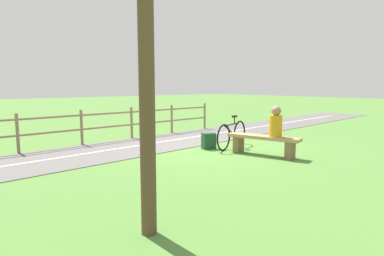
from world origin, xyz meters
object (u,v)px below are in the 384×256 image
(person_seated, at_px, (276,123))
(tree_far_right, at_px, (143,37))
(bench, at_px, (263,142))
(bicycle, at_px, (232,135))
(backpack, at_px, (209,141))

(person_seated, bearing_deg, tree_far_right, 94.35)
(bench, height_order, tree_far_right, tree_far_right)
(bench, xyz_separation_m, bicycle, (1.18, -0.12, 0.03))
(bicycle, height_order, tree_far_right, tree_far_right)
(person_seated, bearing_deg, bicycle, -16.11)
(bench, relative_size, bicycle, 1.13)
(person_seated, xyz_separation_m, bicycle, (1.48, -0.05, -0.46))
(person_seated, height_order, bicycle, person_seated)
(bicycle, xyz_separation_m, tree_far_right, (-3.07, 4.76, 1.90))
(bicycle, distance_m, backpack, 0.69)
(bicycle, bearing_deg, bench, 67.48)
(bench, distance_m, person_seated, 0.58)
(tree_far_right, bearing_deg, backpack, -50.85)
(backpack, bearing_deg, person_seated, -163.85)
(bench, bearing_deg, bicycle, -20.29)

